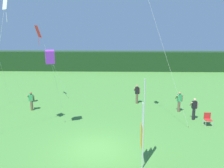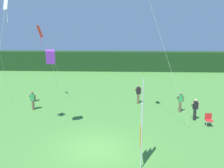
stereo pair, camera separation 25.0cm
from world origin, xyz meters
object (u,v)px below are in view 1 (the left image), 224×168
at_px(banner_flag, 143,125).
at_px(kite_purple_box_1, 50,57).
at_px(person_far_right, 31,101).
at_px(person_mid_field, 137,94).
at_px(kite_white_diamond_5, 4,11).
at_px(person_far_left, 179,101).
at_px(kite_red_diamond_4, 39,34).
at_px(folding_chair, 208,118).
at_px(person_near_banner, 194,108).

bearing_deg(banner_flag, kite_purple_box_1, 144.22).
bearing_deg(person_far_right, person_mid_field, 13.21).
height_order(person_mid_field, person_far_right, person_mid_field).
bearing_deg(kite_white_diamond_5, person_far_left, 22.49).
bearing_deg(kite_white_diamond_5, kite_red_diamond_4, 94.07).
distance_m(banner_flag, person_mid_field, 10.18).
height_order(person_far_right, kite_red_diamond_4, kite_red_diamond_4).
height_order(person_far_left, kite_purple_box_1, kite_purple_box_1).
relative_size(banner_flag, kite_white_diamond_5, 0.53).
xyz_separation_m(folding_chair, kite_red_diamond_4, (-13.44, 5.40, 5.72)).
relative_size(banner_flag, person_mid_field, 2.58).
bearing_deg(kite_red_diamond_4, folding_chair, -21.88).
height_order(folding_chair, kite_purple_box_1, kite_purple_box_1).
bearing_deg(folding_chair, kite_red_diamond_4, 158.12).
height_order(banner_flag, person_far_left, banner_flag).
height_order(person_far_left, kite_white_diamond_5, kite_white_diamond_5).
relative_size(person_near_banner, person_far_right, 1.05).
xyz_separation_m(banner_flag, person_far_left, (3.80, 7.96, -1.26)).
bearing_deg(person_mid_field, person_near_banner, -44.03).
bearing_deg(person_far_left, person_far_right, 179.86).
bearing_deg(folding_chair, person_far_right, 168.44).
bearing_deg(person_mid_field, person_far_left, -32.92).
distance_m(person_near_banner, kite_purple_box_1, 11.02).
height_order(person_far_left, kite_red_diamond_4, kite_red_diamond_4).
height_order(folding_chair, kite_red_diamond_4, kite_red_diamond_4).
height_order(person_far_left, folding_chair, person_far_left).
height_order(person_far_right, kite_white_diamond_5, kite_white_diamond_5).
relative_size(person_near_banner, kite_purple_box_1, 0.31).
xyz_separation_m(person_near_banner, person_far_left, (-0.68, 1.71, 0.02)).
bearing_deg(kite_white_diamond_5, person_mid_field, 39.94).
distance_m(kite_red_diamond_4, kite_white_diamond_5, 7.59).
xyz_separation_m(person_far_left, kite_white_diamond_5, (-11.56, -4.79, 6.77)).
distance_m(banner_flag, person_near_banner, 7.80).
bearing_deg(person_mid_field, kite_white_diamond_5, -140.06).
bearing_deg(person_near_banner, kite_white_diamond_5, -165.90).
xyz_separation_m(person_far_left, person_far_right, (-12.25, 0.03, -0.07)).
distance_m(person_mid_field, kite_red_diamond_4, 10.28).
bearing_deg(person_far_right, person_near_banner, -7.66).
bearing_deg(kite_white_diamond_5, person_near_banner, 14.10).
height_order(banner_flag, kite_purple_box_1, kite_purple_box_1).
distance_m(person_far_left, folding_chair, 3.10).
distance_m(person_far_right, kite_purple_box_1, 6.49).
height_order(banner_flag, person_far_right, banner_flag).
bearing_deg(person_near_banner, person_far_left, 111.77).
distance_m(person_far_left, kite_purple_box_1, 10.91).
height_order(person_near_banner, kite_red_diamond_4, kite_red_diamond_4).
xyz_separation_m(person_mid_field, kite_white_diamond_5, (-8.26, -6.92, 6.74)).
bearing_deg(banner_flag, person_far_left, 64.46).
bearing_deg(kite_red_diamond_4, person_near_banner, -18.83).
height_order(banner_flag, person_near_banner, banner_flag).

